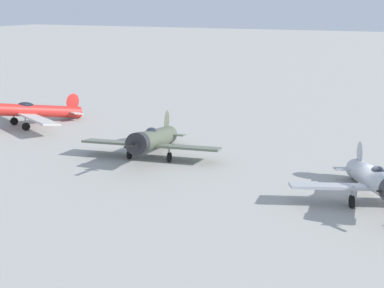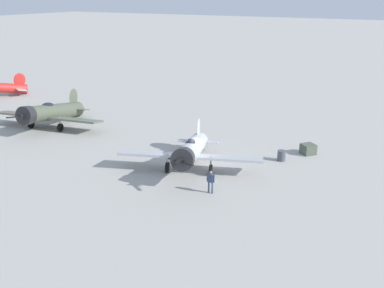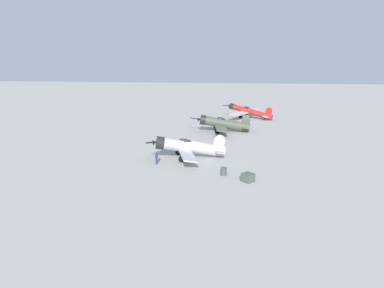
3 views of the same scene
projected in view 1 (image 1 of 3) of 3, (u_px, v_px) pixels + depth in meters
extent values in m
plane|color=#A8A59E|center=(371.00, 199.00, 31.66)|extent=(400.00, 400.00, 0.00)
cylinder|color=#B7BABF|center=(373.00, 178.00, 31.27)|extent=(4.23, 8.42, 2.87)
ellipsoid|color=black|center=(378.00, 172.00, 30.26)|extent=(1.32, 1.94, 0.97)
cube|color=#ADAFB5|center=(377.00, 187.00, 30.37)|extent=(10.69, 5.18, 0.46)
ellipsoid|color=#B7BABF|center=(360.00, 154.00, 34.45)|extent=(0.72, 1.72, 2.00)
cube|color=#ADAFB5|center=(359.00, 169.00, 34.56)|extent=(3.57, 2.19, 0.29)
cylinder|color=#999BA0|center=(353.00, 194.00, 30.07)|extent=(0.14, 0.14, 1.01)
cylinder|color=black|center=(352.00, 201.00, 30.21)|extent=(0.46, 0.82, 0.80)
cylinder|color=black|center=(355.00, 176.00, 35.44)|extent=(0.19, 0.30, 0.28)
cylinder|color=#4C5442|center=(155.00, 139.00, 40.35)|extent=(3.01, 8.72, 2.99)
cylinder|color=#232326|center=(138.00, 144.00, 36.41)|extent=(1.87, 1.45, 1.82)
cone|color=#232326|center=(135.00, 144.00, 35.77)|extent=(0.81, 0.77, 0.79)
cube|color=black|center=(134.00, 145.00, 35.63)|extent=(0.44, 3.01, 0.62)
ellipsoid|color=black|center=(151.00, 132.00, 39.34)|extent=(1.06, 1.89, 0.96)
cube|color=#565E4C|center=(151.00, 145.00, 39.48)|extent=(11.50, 3.81, 0.50)
ellipsoid|color=#4C5442|center=(167.00, 121.00, 43.48)|extent=(0.43, 1.80, 2.16)
cube|color=#565E4C|center=(166.00, 134.00, 43.61)|extent=(3.54, 1.67, 0.29)
cylinder|color=#999BA0|center=(169.00, 151.00, 38.70)|extent=(0.14, 0.14, 1.01)
cylinder|color=black|center=(169.00, 157.00, 38.84)|extent=(0.33, 0.82, 0.80)
cylinder|color=#999BA0|center=(129.00, 148.00, 39.46)|extent=(0.14, 0.14, 1.01)
cylinder|color=black|center=(129.00, 154.00, 39.60)|extent=(0.33, 0.82, 0.80)
cylinder|color=black|center=(169.00, 141.00, 44.49)|extent=(0.15, 0.29, 0.28)
cylinder|color=red|center=(36.00, 111.00, 50.35)|extent=(5.47, 9.60, 2.94)
ellipsoid|color=black|center=(26.00, 105.00, 49.52)|extent=(1.46, 1.94, 0.96)
cube|color=#BCB7B2|center=(25.00, 114.00, 49.63)|extent=(12.15, 7.11, 0.49)
ellipsoid|color=red|center=(73.00, 102.00, 52.86)|extent=(0.88, 1.66, 2.03)
cube|color=#BCB7B2|center=(72.00, 111.00, 53.03)|extent=(3.54, 2.47, 0.29)
cylinder|color=#999BA0|center=(25.00, 121.00, 48.25)|extent=(0.14, 0.14, 1.20)
cylinder|color=black|center=(26.00, 127.00, 48.42)|extent=(0.53, 0.81, 0.80)
cylinder|color=#999BA0|center=(14.00, 116.00, 50.46)|extent=(0.14, 0.14, 1.20)
cylinder|color=black|center=(14.00, 121.00, 50.63)|extent=(0.53, 0.81, 0.80)
cylinder|color=black|center=(79.00, 117.00, 53.73)|extent=(0.21, 0.30, 0.28)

